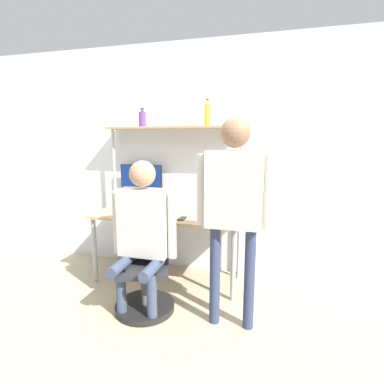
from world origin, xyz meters
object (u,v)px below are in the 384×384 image
(laptop, at_px, (160,211))
(bottle_purple, at_px, (143,119))
(monitor, at_px, (141,183))
(office_chair, at_px, (145,281))
(person_standing, at_px, (234,196))
(person_seated, at_px, (142,225))
(cell_phone, at_px, (182,218))
(bottle_amber, at_px, (207,115))

(laptop, relative_size, bottle_purple, 1.51)
(monitor, relative_size, office_chair, 0.60)
(monitor, distance_m, person_standing, 1.58)
(monitor, height_order, laptop, monitor)
(laptop, height_order, office_chair, laptop)
(monitor, bearing_deg, person_seated, -64.95)
(monitor, distance_m, cell_phone, 0.84)
(cell_phone, distance_m, bottle_purple, 1.27)
(office_chair, distance_m, person_standing, 1.21)
(office_chair, distance_m, bottle_purple, 1.82)
(cell_phone, height_order, bottle_purple, bottle_purple)
(laptop, xyz_separation_m, person_seated, (0.03, -0.52, 0.00))
(cell_phone, xyz_separation_m, office_chair, (-0.23, -0.47, -0.51))
(monitor, distance_m, person_seated, 1.06)
(person_seated, bearing_deg, bottle_amber, 66.32)
(cell_phone, height_order, person_seated, person_seated)
(office_chair, bearing_deg, person_seated, -70.94)
(person_seated, bearing_deg, monitor, 115.05)
(bottle_purple, bearing_deg, person_standing, -37.26)
(person_standing, bearing_deg, cell_phone, 139.08)
(office_chair, bearing_deg, cell_phone, 63.80)
(person_seated, bearing_deg, bottle_purple, 112.84)
(monitor, relative_size, cell_phone, 3.61)
(cell_phone, xyz_separation_m, person_seated, (-0.22, -0.51, 0.06))
(office_chair, bearing_deg, bottle_amber, 64.64)
(office_chair, xyz_separation_m, bottle_amber, (0.41, 0.86, 1.59))
(office_chair, distance_m, person_seated, 0.56)
(bottle_purple, bearing_deg, bottle_amber, 0.00)
(person_standing, bearing_deg, laptop, 147.87)
(monitor, bearing_deg, cell_phone, -33.06)
(bottle_amber, bearing_deg, person_seated, -113.68)
(person_seated, bearing_deg, cell_phone, 66.81)
(cell_phone, distance_m, person_seated, 0.56)
(person_seated, bearing_deg, office_chair, 109.06)
(monitor, xyz_separation_m, person_seated, (0.44, -0.94, -0.24))
(cell_phone, height_order, office_chair, office_chair)
(office_chair, height_order, bottle_amber, bottle_amber)
(office_chair, bearing_deg, laptop, 92.32)
(person_seated, height_order, bottle_amber, bottle_amber)
(monitor, xyz_separation_m, bottle_purple, (0.06, -0.04, 0.76))
(monitor, relative_size, laptop, 1.68)
(person_seated, relative_size, bottle_purple, 6.63)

